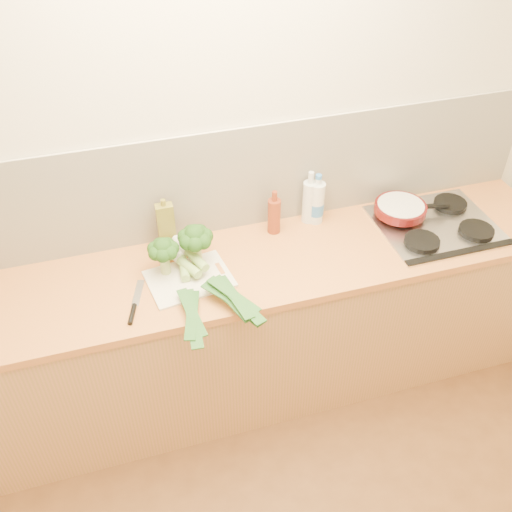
% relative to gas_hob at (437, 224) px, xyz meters
% --- Properties ---
extents(room_shell, '(3.50, 3.50, 3.50)m').
position_rel_gas_hob_xyz_m(room_shell, '(-1.02, 0.29, 0.26)').
color(room_shell, beige).
rests_on(room_shell, ground).
extents(counter, '(3.20, 0.62, 0.90)m').
position_rel_gas_hob_xyz_m(counter, '(-1.02, 0.00, -0.46)').
color(counter, '#B4784B').
rests_on(counter, ground).
extents(gas_hob, '(0.58, 0.50, 0.04)m').
position_rel_gas_hob_xyz_m(gas_hob, '(0.00, 0.00, 0.00)').
color(gas_hob, silver).
rests_on(gas_hob, counter).
extents(chopping_board, '(0.40, 0.32, 0.01)m').
position_rel_gas_hob_xyz_m(chopping_board, '(-1.27, -0.03, -0.01)').
color(chopping_board, silver).
rests_on(chopping_board, counter).
extents(broccoli_left, '(0.14, 0.14, 0.19)m').
position_rel_gas_hob_xyz_m(broccoli_left, '(-1.37, 0.04, 0.13)').
color(broccoli_left, '#97A661').
rests_on(broccoli_left, chopping_board).
extents(broccoli_right, '(0.16, 0.16, 0.21)m').
position_rel_gas_hob_xyz_m(broccoli_right, '(-1.21, 0.06, 0.14)').
color(broccoli_right, '#97A661').
rests_on(broccoli_right, chopping_board).
extents(leek_front, '(0.12, 0.67, 0.04)m').
position_rel_gas_hob_xyz_m(leek_front, '(-1.29, -0.06, 0.02)').
color(leek_front, white).
rests_on(leek_front, chopping_board).
extents(leek_mid, '(0.33, 0.60, 0.04)m').
position_rel_gas_hob_xyz_m(leek_mid, '(-1.23, -0.08, 0.04)').
color(leek_mid, white).
rests_on(leek_mid, chopping_board).
extents(leek_back, '(0.27, 0.65, 0.04)m').
position_rel_gas_hob_xyz_m(leek_back, '(-1.20, -0.06, 0.06)').
color(leek_back, white).
rests_on(leek_back, chopping_board).
extents(chefs_knife, '(0.11, 0.27, 0.02)m').
position_rel_gas_hob_xyz_m(chefs_knife, '(-1.54, -0.15, -0.01)').
color(chefs_knife, silver).
rests_on(chefs_knife, counter).
extents(skillet, '(0.38, 0.26, 0.05)m').
position_rel_gas_hob_xyz_m(skillet, '(-0.14, 0.12, 0.05)').
color(skillet, '#520E0D').
rests_on(skillet, gas_hob).
extents(oil_tin, '(0.08, 0.05, 0.28)m').
position_rel_gas_hob_xyz_m(oil_tin, '(-1.32, 0.22, 0.11)').
color(oil_tin, olive).
rests_on(oil_tin, counter).
extents(glass_bottle, '(0.07, 0.07, 0.29)m').
position_rel_gas_hob_xyz_m(glass_bottle, '(-0.60, 0.24, 0.10)').
color(glass_bottle, silver).
rests_on(glass_bottle, counter).
extents(amber_bottle, '(0.06, 0.06, 0.23)m').
position_rel_gas_hob_xyz_m(amber_bottle, '(-0.80, 0.20, 0.08)').
color(amber_bottle, maroon).
rests_on(amber_bottle, counter).
extents(water_bottle, '(0.08, 0.08, 0.25)m').
position_rel_gas_hob_xyz_m(water_bottle, '(-0.57, 0.22, 0.09)').
color(water_bottle, silver).
rests_on(water_bottle, counter).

